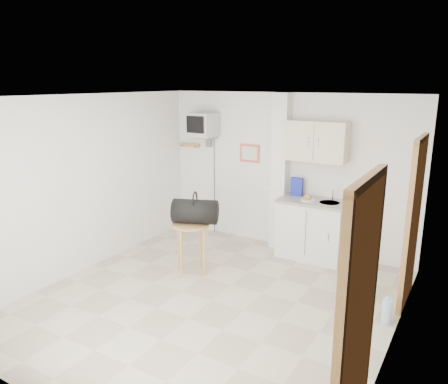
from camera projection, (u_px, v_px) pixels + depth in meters
The scene contains 7 objects.
ground at pixel (212, 300), 5.46m from camera, with size 4.50×4.50×0.00m, color #BDB398.
room_envelope at pixel (232, 182), 5.04m from camera, with size 4.24×4.54×2.55m.
kitchenette at pixel (313, 207), 6.65m from camera, with size 1.03×0.58×2.10m.
crt_television at pixel (202, 126), 7.39m from camera, with size 0.44×0.45×2.15m.
round_table at pixel (191, 232), 6.14m from camera, with size 0.53×0.53×0.73m.
duffel_bag at pixel (195, 211), 6.08m from camera, with size 0.70×0.54×0.46m.
water_bottle at pixel (387, 311), 4.92m from camera, with size 0.11×0.11×0.33m.
Camera 1 is at (2.67, -4.18, 2.67)m, focal length 35.00 mm.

